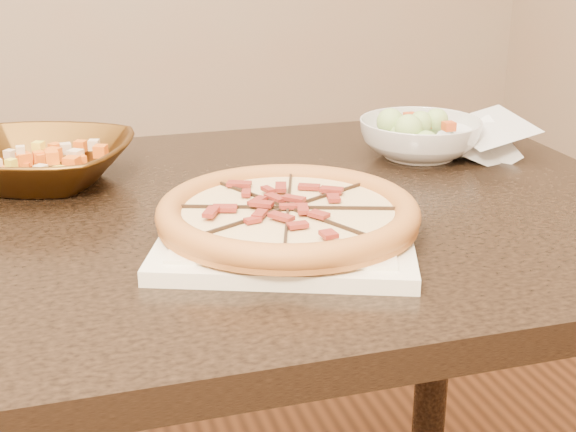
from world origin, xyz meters
name	(u,v)px	position (x,y,z in m)	size (l,w,h in m)	color
dining_table	(194,290)	(0.15, -0.18, 0.64)	(1.29, 0.84, 0.75)	black
plate	(288,231)	(0.24, -0.31, 0.76)	(0.38, 0.38, 0.02)	white
pizza	(288,213)	(0.24, -0.31, 0.78)	(0.31, 0.31, 0.03)	#A95922
bronze_bowl	(41,163)	(-0.04, 0.00, 0.78)	(0.26, 0.26, 0.06)	#533412
mixed_dish	(37,132)	(-0.04, 0.00, 0.83)	(0.11, 0.13, 0.03)	beige
salad_bowl	(420,138)	(0.55, -0.03, 0.78)	(0.20, 0.20, 0.06)	silver
salad	(420,109)	(0.55, -0.03, 0.83)	(0.08, 0.10, 0.04)	#ADD27E
cling_film	(482,139)	(0.66, -0.05, 0.78)	(0.17, 0.14, 0.05)	silver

